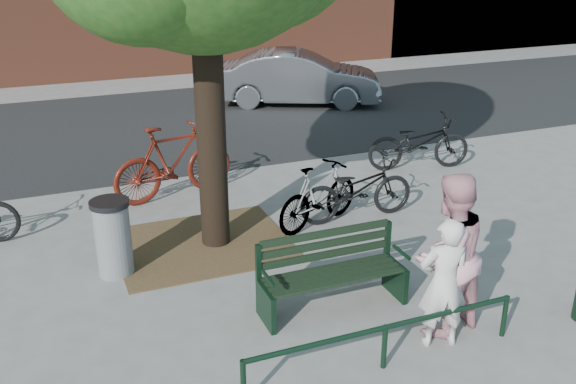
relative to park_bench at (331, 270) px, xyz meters
name	(u,v)px	position (x,y,z in m)	size (l,w,h in m)	color
ground	(332,308)	(0.00, -0.08, -0.48)	(90.00, 90.00, 0.00)	gray
dirt_pit	(203,244)	(-1.00, 2.12, -0.47)	(2.40, 2.00, 0.02)	brown
road	(175,124)	(0.00, 8.42, -0.47)	(40.00, 7.00, 0.01)	black
park_bench	(331,270)	(0.00, 0.00, 0.00)	(1.74, 0.54, 0.97)	black
guard_railing	(385,334)	(0.00, -1.28, -0.08)	(3.06, 0.06, 0.51)	black
person_left	(444,283)	(0.76, -1.13, 0.26)	(0.54, 0.35, 1.48)	silver
person_right	(448,255)	(0.95, -0.91, 0.45)	(0.90, 0.70, 1.85)	pink
litter_bin	(113,237)	(-2.25, 1.74, 0.04)	(0.50, 0.50, 1.03)	gray
bicycle_b	(174,162)	(-0.96, 4.03, 0.15)	(0.59, 2.10, 1.26)	#4F140B
bicycle_c	(357,189)	(1.45, 2.12, 0.01)	(0.65, 1.87, 0.98)	black
bicycle_d	(319,195)	(0.81, 2.12, 0.01)	(0.46, 1.64, 0.99)	gray
bicycle_e	(419,143)	(3.59, 3.73, 0.03)	(0.68, 1.94, 1.02)	black
parked_car	(299,78)	(3.41, 9.09, 0.20)	(1.45, 4.15, 1.37)	slate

